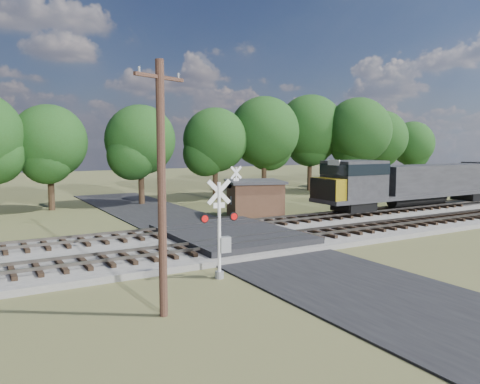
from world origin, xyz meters
TOP-DOWN VIEW (x-y plane):
  - ground at (0.00, 0.00)m, footprint 160.00×160.00m
  - ballast_bed at (10.00, 0.50)m, footprint 140.00×10.00m
  - road at (0.00, 0.00)m, footprint 7.00×60.00m
  - crossing_panel at (0.00, 0.50)m, footprint 7.00×9.00m
  - track_near at (3.12, -2.00)m, footprint 140.00×2.60m
  - track_far at (3.12, 3.00)m, footprint 140.00×2.60m
  - crossing_signal_near at (-4.12, -6.16)m, footprint 1.74×0.38m
  - crossing_signal_far at (4.68, 8.11)m, footprint 1.65×0.36m
  - utility_pole at (-7.90, -9.15)m, footprint 1.96×0.91m
  - equipment_shed at (6.26, 7.77)m, footprint 5.41×5.41m
  - treeline at (9.78, 20.34)m, footprint 79.38×12.38m

SIDE VIEW (x-z plane):
  - ground at x=0.00m, z-range 0.00..0.00m
  - road at x=0.00m, z-range 0.00..0.08m
  - ballast_bed at x=10.00m, z-range 0.00..0.30m
  - crossing_panel at x=0.00m, z-range 0.01..0.62m
  - track_near at x=3.12m, z-range 0.25..0.58m
  - track_far at x=3.12m, z-range 0.25..0.58m
  - equipment_shed at x=6.26m, z-range 0.02..2.93m
  - crossing_signal_far at x=4.68m, z-range -0.34..3.74m
  - crossing_signal_near at x=-4.12m, z-range -0.36..3.95m
  - utility_pole at x=-7.90m, z-range 0.25..8.76m
  - treeline at x=9.78m, z-range 0.77..12.62m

